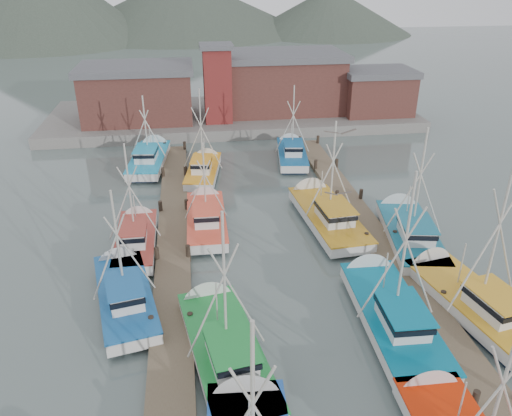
{
  "coord_description": "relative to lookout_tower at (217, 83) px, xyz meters",
  "views": [
    {
      "loc": [
        -5.47,
        -23.1,
        17.54
      ],
      "look_at": [
        -1.27,
        6.99,
        2.6
      ],
      "focal_mm": 35.0,
      "sensor_mm": 36.0,
      "label": 1
    }
  ],
  "objects": [
    {
      "name": "boat_13",
      "position": [
        6.47,
        -10.35,
        -4.87
      ],
      "size": [
        3.7,
        8.75,
        8.16
      ],
      "rotation": [
        0.0,
        0.0,
        -0.14
      ],
      "color": "#0F1D34",
      "rests_on": "ground"
    },
    {
      "name": "boat_7",
      "position": [
        11.47,
        -35.26,
        -4.86
      ],
      "size": [
        4.91,
        10.42,
        10.84
      ],
      "rotation": [
        0.0,
        0.0,
        0.19
      ],
      "color": "#0F1D34",
      "rests_on": "ground"
    },
    {
      "name": "lookout_tower",
      "position": [
        0.0,
        0.0,
        0.0
      ],
      "size": [
        3.6,
        3.6,
        8.5
      ],
      "color": "maroon",
      "rests_on": "quay"
    },
    {
      "name": "boat_4",
      "position": [
        -2.45,
        -36.98,
        -4.87
      ],
      "size": [
        4.6,
        10.28,
        9.28
      ],
      "rotation": [
        0.0,
        0.0,
        0.16
      ],
      "color": "#0F1D34",
      "rests_on": "ground"
    },
    {
      "name": "gull_far",
      "position": [
        4.64,
        -31.43,
        0.33
      ],
      "size": [
        1.55,
        0.64,
        0.24
      ],
      "rotation": [
        0.0,
        0.0,
        -0.2
      ],
      "color": "gray",
      "rests_on": "ground"
    },
    {
      "name": "ground",
      "position": [
        2.0,
        -33.0,
        -5.55
      ],
      "size": [
        260.0,
        260.0,
        0.0
      ],
      "primitive_type": "plane",
      "color": "#52625D",
      "rests_on": "ground"
    },
    {
      "name": "boat_14",
      "position": [
        -7.34,
        -9.86,
        -4.87
      ],
      "size": [
        3.93,
        9.76,
        7.73
      ],
      "rotation": [
        0.0,
        0.0,
        -0.11
      ],
      "color": "#0F1D34",
      "rests_on": "ground"
    },
    {
      "name": "shed_center",
      "position": [
        8.0,
        4.0,
        -0.86
      ],
      "size": [
        14.84,
        9.54,
        6.9
      ],
      "color": "#562C26",
      "rests_on": "quay"
    },
    {
      "name": "boat_11",
      "position": [
        11.35,
        -27.24,
        -4.87
      ],
      "size": [
        4.74,
        10.21,
        9.33
      ],
      "rotation": [
        0.0,
        0.0,
        -0.18
      ],
      "color": "#0F1D34",
      "rests_on": "ground"
    },
    {
      "name": "dock_left",
      "position": [
        -5.0,
        -28.96,
        -5.34
      ],
      "size": [
        2.3,
        46.0,
        1.5
      ],
      "color": "brown",
      "rests_on": "ground"
    },
    {
      "name": "shed_right",
      "position": [
        19.0,
        1.0,
        -1.71
      ],
      "size": [
        8.48,
        6.36,
        5.2
      ],
      "color": "#562C26",
      "rests_on": "quay"
    },
    {
      "name": "dock_right",
      "position": [
        9.0,
        -28.96,
        -5.34
      ],
      "size": [
        2.3,
        46.0,
        1.5
      ],
      "color": "brown",
      "rests_on": "ground"
    },
    {
      "name": "boat_8",
      "position": [
        -2.6,
        -23.17,
        -4.88
      ],
      "size": [
        3.06,
        8.86,
        7.41
      ],
      "rotation": [
        0.0,
        0.0,
        -0.02
      ],
      "color": "#0F1D34",
      "rests_on": "ground"
    },
    {
      "name": "shed_left",
      "position": [
        -9.0,
        2.0,
        -1.21
      ],
      "size": [
        12.72,
        8.48,
        6.2
      ],
      "color": "#562C26",
      "rests_on": "quay"
    },
    {
      "name": "gull_near",
      "position": [
        3.31,
        -35.09,
        5.11
      ],
      "size": [
        1.55,
        0.64,
        0.24
      ],
      "rotation": [
        0.0,
        0.0,
        0.19
      ],
      "color": "gray",
      "rests_on": "ground"
    },
    {
      "name": "boat_5",
      "position": [
        6.64,
        -35.59,
        -4.87
      ],
      "size": [
        4.09,
        10.28,
        10.06
      ],
      "rotation": [
        0.0,
        0.0,
        -0.03
      ],
      "color": "#0F1D34",
      "rests_on": "ground"
    },
    {
      "name": "distant_hills",
      "position": [
        -10.76,
        89.59,
        -5.55
      ],
      "size": [
        175.0,
        140.0,
        42.0
      ],
      "color": "#404C3F",
      "rests_on": "ground"
    },
    {
      "name": "boat_6",
      "position": [
        -7.69,
        -31.87,
        -4.87
      ],
      "size": [
        4.5,
        9.39,
        8.11
      ],
      "rotation": [
        0.0,
        0.0,
        0.2
      ],
      "color": "#0F1D34",
      "rests_on": "ground"
    },
    {
      "name": "boat_12",
      "position": [
        -2.33,
        -13.57,
        -4.87
      ],
      "size": [
        3.78,
        8.53,
        8.81
      ],
      "rotation": [
        0.0,
        0.0,
        -0.16
      ],
      "color": "#0F1D34",
      "rests_on": "ground"
    },
    {
      "name": "boat_9",
      "position": [
        6.27,
        -23.85,
        -4.87
      ],
      "size": [
        4.1,
        10.65,
        9.04
      ],
      "rotation": [
        0.0,
        0.0,
        0.08
      ],
      "color": "#0F1D34",
      "rests_on": "ground"
    },
    {
      "name": "boat_10",
      "position": [
        -7.47,
        -25.56,
        -4.87
      ],
      "size": [
        3.39,
        8.28,
        8.28
      ],
      "rotation": [
        0.0,
        0.0,
        0.01
      ],
      "color": "#0F1D34",
      "rests_on": "ground"
    },
    {
      "name": "quay",
      "position": [
        2.0,
        4.0,
        -4.95
      ],
      "size": [
        44.0,
        16.0,
        1.2
      ],
      "primitive_type": "cube",
      "color": "slate",
      "rests_on": "ground"
    }
  ]
}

